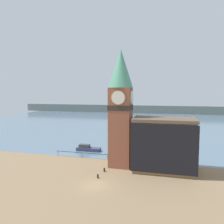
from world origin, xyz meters
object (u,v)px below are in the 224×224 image
pier_building (164,144)px  boat_near (88,148)px  clock_tower (121,105)px  mooring_bollard_far (98,176)px  mooring_bollard_near (104,169)px

pier_building → boat_near: bearing=153.3°
clock_tower → mooring_bollard_far: bearing=-108.4°
boat_near → pier_building: bearing=-27.6°
clock_tower → mooring_bollard_near: size_ratio=30.54×
mooring_bollard_far → clock_tower: bearing=71.6°
pier_building → mooring_bollard_near: bearing=-161.7°
mooring_bollard_near → mooring_bollard_far: 2.94m
clock_tower → boat_near: 16.30m
mooring_bollard_near → clock_tower: bearing=61.4°
clock_tower → mooring_bollard_near: (-2.00, -3.66, -10.72)m
boat_near → mooring_bollard_near: (7.44, -11.74, -0.16)m
boat_near → mooring_bollard_near: bearing=-58.5°
boat_near → mooring_bollard_near: boat_near is taller
clock_tower → pier_building: (7.62, -0.48, -6.56)m
pier_building → clock_tower: bearing=176.4°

